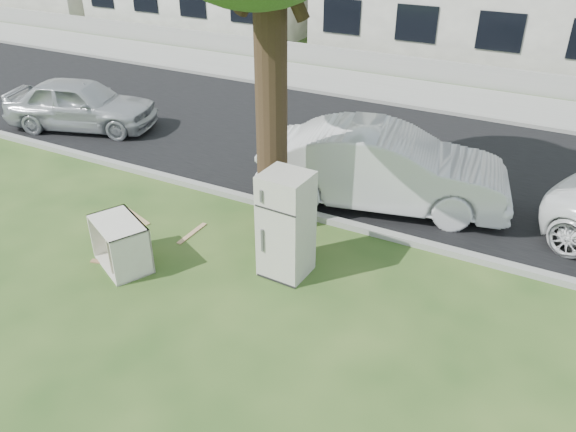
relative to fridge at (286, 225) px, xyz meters
The scene contains 13 objects.
ground 1.21m from the fridge, 125.69° to the right, with size 120.00×120.00×0.00m, color #264819.
road 5.42m from the fridge, 95.17° to the left, with size 120.00×7.00×0.01m, color black.
kerb_near 2.05m from the fridge, 105.16° to the left, with size 120.00×0.18×0.12m, color gray.
kerb_far 8.94m from the fridge, 93.11° to the left, with size 120.00×0.18×0.12m, color gray.
sidewalk 10.38m from the fridge, 92.67° to the left, with size 120.00×2.80×0.01m, color gray.
low_wall 11.95m from the fridge, 92.31° to the left, with size 120.00×0.15×0.70m, color gray.
fridge is the anchor object (origin of this frame).
cabinet 2.77m from the fridge, 155.88° to the right, with size 1.06×0.66×0.83m, color beige.
plank_a 2.91m from the fridge, 155.29° to the right, with size 1.13×0.09×0.02m, color #9C6E4B.
plank_b 3.53m from the fridge, behind, with size 0.88×0.09×0.02m, color tan.
plank_c 2.27m from the fridge, behind, with size 0.80×0.09×0.02m, color tan.
car_center 3.04m from the fridge, 79.51° to the left, with size 1.67×4.79×1.58m, color silver.
car_left 8.48m from the fridge, 157.45° to the left, with size 1.57×3.89×1.33m, color #A4A7AB.
Camera 1 is at (4.08, -6.01, 5.42)m, focal length 35.00 mm.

